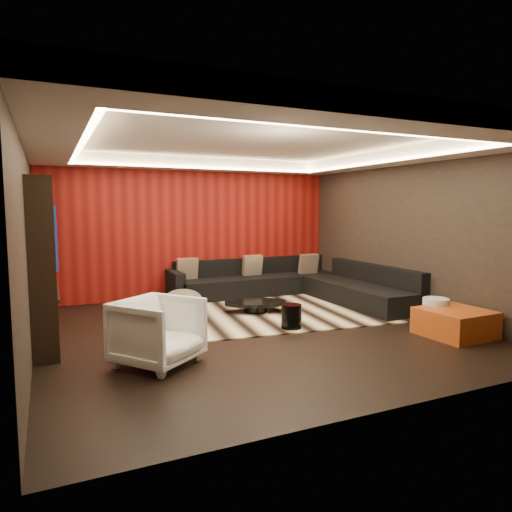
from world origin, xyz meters
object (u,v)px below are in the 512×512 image
orange_ottoman (455,323)px  sectional_sofa (294,286)px  white_side_table (435,314)px  armchair (158,332)px  drum_stool (291,316)px  coffee_table (256,306)px

orange_ottoman → sectional_sofa: bearing=102.5°
white_side_table → armchair: 4.16m
orange_ottoman → sectional_sofa: size_ratio=0.24×
drum_stool → orange_ottoman: size_ratio=0.42×
orange_ottoman → sectional_sofa: (-0.74, 3.36, 0.07)m
orange_ottoman → armchair: (-4.13, 0.57, 0.20)m
drum_stool → sectional_sofa: sectional_sofa is taller
coffee_table → orange_ottoman: orange_ottoman is taller
coffee_table → armchair: (-2.14, -1.95, 0.28)m
drum_stool → armchair: 2.30m
sectional_sofa → drum_stool: bearing=-120.4°
white_side_table → sectional_sofa: (-0.77, 2.97, 0.02)m
armchair → drum_stool: bearing=-19.4°
orange_ottoman → armchair: size_ratio=1.00×
drum_stool → coffee_table: bearing=91.5°
white_side_table → sectional_sofa: size_ratio=0.13×
coffee_table → white_side_table: 2.93m
sectional_sofa → armchair: bearing=-140.6°
armchair → sectional_sofa: (3.39, 2.79, -0.13)m
drum_stool → orange_ottoman: bearing=-33.5°
drum_stool → sectional_sofa: 2.40m
orange_ottoman → armchair: 4.18m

